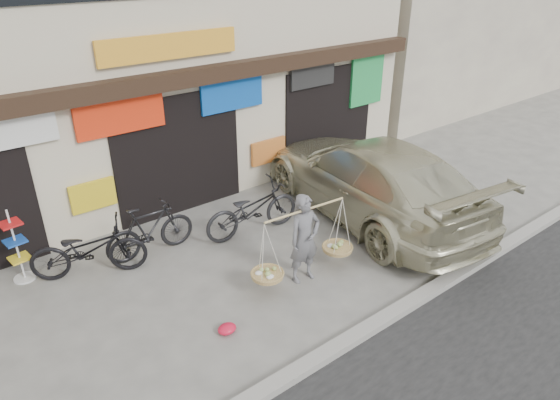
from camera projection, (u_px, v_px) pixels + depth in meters
ground at (276, 280)px, 9.15m from camera, size 70.00×70.00×0.00m
kerb at (354, 337)px, 7.72m from camera, size 70.00×0.25×0.12m
shophouse_block at (115, 40)px, 12.11m from camera, size 14.00×6.32×7.00m
neighbor_east at (436, 10)px, 20.03m from camera, size 12.00×7.00×6.40m
street_vendor at (304, 242)px, 8.84m from camera, size 2.12×0.68×1.70m
bike_0 at (88, 250)px, 9.07m from camera, size 2.17×1.48×1.08m
bike_1 at (150, 230)px, 9.70m from camera, size 1.81×0.57×1.08m
bike_2 at (252, 209)px, 10.42m from camera, size 2.20×0.95×1.12m
suv at (370, 178)px, 11.09m from camera, size 3.29×6.32×1.75m
display_rack at (18, 252)px, 8.93m from camera, size 0.39×0.39×1.43m
red_bag at (227, 329)px, 7.87m from camera, size 0.31×0.25×0.14m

